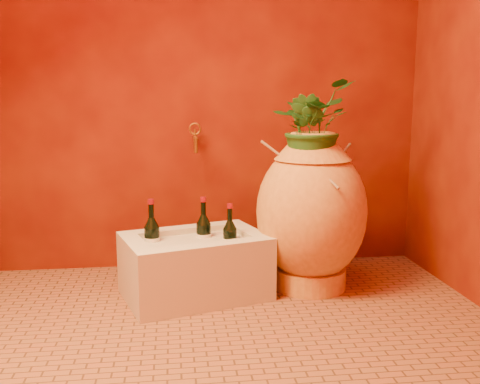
{
  "coord_description": "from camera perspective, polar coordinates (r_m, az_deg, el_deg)",
  "views": [
    {
      "loc": [
        -0.22,
        -2.16,
        1.0
      ],
      "look_at": [
        0.1,
        0.35,
        0.56
      ],
      "focal_mm": 40.0,
      "sensor_mm": 36.0,
      "label": 1
    }
  ],
  "objects": [
    {
      "name": "floor",
      "position": [
        2.4,
        -1.35,
        -14.77
      ],
      "size": [
        2.5,
        2.5,
        0.0
      ],
      "primitive_type": "plane",
      "color": "brown",
      "rests_on": "ground"
    },
    {
      "name": "wall_back",
      "position": [
        3.18,
        -3.32,
        14.42
      ],
      "size": [
        2.5,
        0.02,
        2.5
      ],
      "primitive_type": "cube",
      "color": "#510A04",
      "rests_on": "ground"
    },
    {
      "name": "amphora",
      "position": [
        2.83,
        7.61,
        -2.1
      ],
      "size": [
        0.61,
        0.61,
        0.83
      ],
      "rotation": [
        0.0,
        0.0,
        -0.06
      ],
      "color": "gold",
      "rests_on": "floor"
    },
    {
      "name": "stone_basin",
      "position": [
        2.76,
        -4.84,
        -7.96
      ],
      "size": [
        0.8,
        0.67,
        0.32
      ],
      "rotation": [
        0.0,
        0.0,
        0.3
      ],
      "color": "#BCB19C",
      "rests_on": "floor"
    },
    {
      "name": "wine_bottle_a",
      "position": [
        2.8,
        -3.9,
        -4.74
      ],
      "size": [
        0.08,
        0.08,
        0.32
      ],
      "color": "black",
      "rests_on": "stone_basin"
    },
    {
      "name": "wine_bottle_b",
      "position": [
        2.74,
        -9.36,
        -5.09
      ],
      "size": [
        0.08,
        0.08,
        0.33
      ],
      "color": "black",
      "rests_on": "stone_basin"
    },
    {
      "name": "wine_bottle_c",
      "position": [
        2.74,
        -1.08,
        -5.22
      ],
      "size": [
        0.07,
        0.07,
        0.3
      ],
      "color": "black",
      "rests_on": "stone_basin"
    },
    {
      "name": "wall_tap",
      "position": [
        3.09,
        -4.81,
        5.95
      ],
      "size": [
        0.07,
        0.15,
        0.17
      ],
      "color": "olive",
      "rests_on": "wall_back"
    },
    {
      "name": "plant_main",
      "position": [
        2.77,
        7.68,
        6.99
      ],
      "size": [
        0.55,
        0.55,
        0.46
      ],
      "primitive_type": "imported",
      "rotation": [
        0.0,
        0.0,
        0.85
      ],
      "color": "#1C4E1D",
      "rests_on": "amphora"
    },
    {
      "name": "plant_side",
      "position": [
        2.73,
        6.99,
        6.49
      ],
      "size": [
        0.25,
        0.26,
        0.37
      ],
      "primitive_type": "imported",
      "rotation": [
        0.0,
        0.0,
        -0.91
      ],
      "color": "#1C4E1D",
      "rests_on": "amphora"
    }
  ]
}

